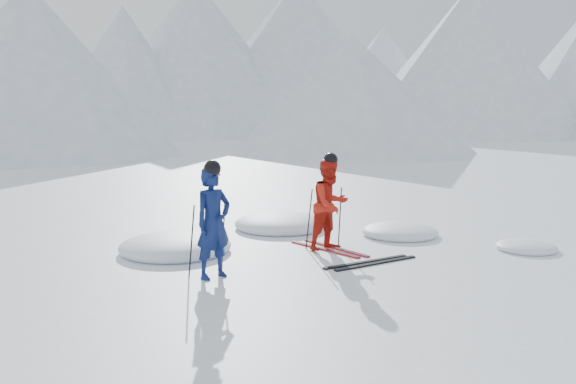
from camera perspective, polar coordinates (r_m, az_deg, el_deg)
name	(u,v)px	position (r m, az deg, el deg)	size (l,w,h in m)	color
ground	(383,248)	(11.43, 8.90, -5.24)	(160.00, 160.00, 0.00)	white
mountain_range	(165,49)	(46.18, -11.46, 12.99)	(106.15, 62.94, 15.53)	#B2BCD1
skier_blue	(213,223)	(9.31, -7.01, -2.90)	(0.62, 0.41, 1.70)	#0C194C
skier_red	(330,205)	(11.09, 3.98, -1.18)	(0.81, 0.63, 1.67)	red
pole_blue_left	(192,241)	(9.41, -9.01, -4.58)	(0.02, 0.02, 1.13)	black
pole_blue_right	(223,237)	(9.68, -6.08, -4.17)	(0.02, 0.02, 1.13)	black
pole_red_left	(309,219)	(11.20, 1.99, -2.51)	(0.02, 0.02, 1.11)	black
pole_red_right	(340,217)	(11.41, 4.88, -2.34)	(0.02, 0.02, 1.11)	black
ski_worn_left	(324,249)	(11.19, 3.40, -5.37)	(0.09, 1.70, 0.03)	black
ski_worn_right	(335,248)	(11.31, 4.46, -5.24)	(0.09, 1.70, 0.03)	black
ski_loose_a	(366,262)	(10.37, 7.32, -6.50)	(0.09, 1.70, 0.03)	black
ski_loose_b	(376,263)	(10.30, 8.26, -6.62)	(0.09, 1.70, 0.03)	black
snow_lumps	(278,239)	(12.08, -0.91, -4.43)	(7.34, 5.35, 0.44)	white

